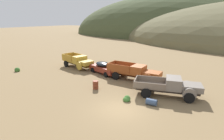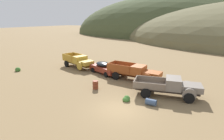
{
  "view_description": "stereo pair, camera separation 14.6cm",
  "coord_description": "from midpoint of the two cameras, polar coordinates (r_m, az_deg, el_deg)",
  "views": [
    {
      "loc": [
        6.3,
        -12.18,
        7.28
      ],
      "look_at": [
        -3.96,
        5.47,
        1.51
      ],
      "focal_mm": 29.16,
      "sensor_mm": 36.0,
      "label": 1
    },
    {
      "loc": [
        6.43,
        -12.11,
        7.28
      ],
      "look_at": [
        -3.96,
        5.47,
        1.51
      ],
      "focal_mm": 29.16,
      "sensor_mm": 36.0,
      "label": 2
    }
  ],
  "objects": [
    {
      "name": "ground_plane",
      "position": [
        15.52,
        2.28,
        -12.19
      ],
      "size": [
        300.0,
        300.0,
        0.0
      ],
      "primitive_type": "plane",
      "color": "olive"
    },
    {
      "name": "hill_far_right",
      "position": [
        87.94,
        19.24,
        10.17
      ],
      "size": [
        103.2,
        54.69,
        36.02
      ],
      "primitive_type": "ellipsoid",
      "color": "#424C2D",
      "rests_on": "ground"
    },
    {
      "name": "truck_faded_yellow",
      "position": [
        28.09,
        -10.37,
        2.66
      ],
      "size": [
        6.05,
        3.49,
        1.91
      ],
      "rotation": [
        0.0,
        0.0,
        -0.27
      ],
      "color": "brown",
      "rests_on": "ground"
    },
    {
      "name": "car_rust_red",
      "position": [
        24.8,
        -2.4,
        0.67
      ],
      "size": [
        5.23,
        3.26,
        1.57
      ],
      "rotation": [
        0.0,
        0.0,
        -0.33
      ],
      "color": "maroon",
      "rests_on": "ground"
    },
    {
      "name": "truck_oxide_orange",
      "position": [
        22.16,
        7.68,
        -0.78
      ],
      "size": [
        6.62,
        2.38,
        1.91
      ],
      "rotation": [
        0.0,
        0.0,
        -0.02
      ],
      "color": "#51220D",
      "rests_on": "ground"
    },
    {
      "name": "truck_primer_gray",
      "position": [
        18.45,
        18.15,
        -4.94
      ],
      "size": [
        6.56,
        3.67,
        1.89
      ],
      "rotation": [
        0.0,
        0.0,
        0.25
      ],
      "color": "#3D322D",
      "rests_on": "ground"
    },
    {
      "name": "oil_drum_tipped",
      "position": [
        16.42,
        12.01,
        -9.81
      ],
      "size": [
        0.94,
        0.6,
        0.56
      ],
      "color": "#384C6B",
      "rests_on": "ground"
    },
    {
      "name": "oil_drum_foreground",
      "position": [
        19.6,
        -5.39,
        -4.68
      ],
      "size": [
        0.63,
        0.63,
        0.9
      ],
      "color": "brown",
      "rests_on": "ground"
    },
    {
      "name": "bush_back_edge",
      "position": [
        16.95,
        4.42,
        -9.1
      ],
      "size": [
        0.65,
        0.7,
        0.65
      ],
      "color": "#3D702D",
      "rests_on": "ground"
    },
    {
      "name": "bush_between_trucks",
      "position": [
        29.4,
        -27.72,
        -0.05
      ],
      "size": [
        0.78,
        0.71,
        0.72
      ],
      "color": "#3D702D",
      "rests_on": "ground"
    }
  ]
}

